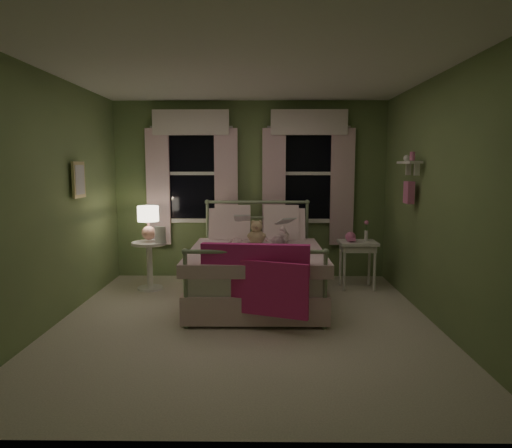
{
  "coord_description": "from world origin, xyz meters",
  "views": [
    {
      "loc": [
        0.17,
        -4.67,
        1.66
      ],
      "look_at": [
        0.11,
        0.5,
        1.0
      ],
      "focal_mm": 32.0,
      "sensor_mm": 36.0,
      "label": 1
    }
  ],
  "objects_px": {
    "child_left": "(235,224)",
    "nightstand_left": "(149,259)",
    "table_lamp": "(148,219)",
    "child_right": "(278,219)",
    "teddy_bear": "(257,234)",
    "bed": "(256,270)",
    "nightstand_right": "(358,249)"
  },
  "relations": [
    {
      "from": "child_right",
      "to": "nightstand_left",
      "type": "bearing_deg",
      "value": 5.03
    },
    {
      "from": "bed",
      "to": "nightstand_left",
      "type": "height_order",
      "value": "bed"
    },
    {
      "from": "bed",
      "to": "nightstand_right",
      "type": "height_order",
      "value": "bed"
    },
    {
      "from": "child_left",
      "to": "child_right",
      "type": "height_order",
      "value": "child_right"
    },
    {
      "from": "bed",
      "to": "nightstand_left",
      "type": "xyz_separation_m",
      "value": [
        -1.44,
        0.49,
        0.03
      ]
    },
    {
      "from": "bed",
      "to": "nightstand_right",
      "type": "distance_m",
      "value": 1.48
    },
    {
      "from": "child_left",
      "to": "child_right",
      "type": "distance_m",
      "value": 0.56
    },
    {
      "from": "child_left",
      "to": "nightstand_left",
      "type": "xyz_separation_m",
      "value": [
        -1.16,
        0.07,
        -0.48
      ]
    },
    {
      "from": "teddy_bear",
      "to": "table_lamp",
      "type": "distance_m",
      "value": 1.47
    },
    {
      "from": "nightstand_left",
      "to": "teddy_bear",
      "type": "bearing_deg",
      "value": -8.81
    },
    {
      "from": "child_right",
      "to": "table_lamp",
      "type": "xyz_separation_m",
      "value": [
        -1.72,
        0.07,
        -0.01
      ]
    },
    {
      "from": "teddy_bear",
      "to": "table_lamp",
      "type": "bearing_deg",
      "value": 171.19
    },
    {
      "from": "nightstand_right",
      "to": "nightstand_left",
      "type": "bearing_deg",
      "value": -178.46
    },
    {
      "from": "teddy_bear",
      "to": "child_right",
      "type": "bearing_deg",
      "value": 29.5
    },
    {
      "from": "bed",
      "to": "child_left",
      "type": "height_order",
      "value": "child_left"
    },
    {
      "from": "child_left",
      "to": "table_lamp",
      "type": "xyz_separation_m",
      "value": [
        -1.16,
        0.07,
        0.05
      ]
    },
    {
      "from": "table_lamp",
      "to": "child_left",
      "type": "bearing_deg",
      "value": -3.23
    },
    {
      "from": "table_lamp",
      "to": "child_right",
      "type": "bearing_deg",
      "value": -2.18
    },
    {
      "from": "child_right",
      "to": "table_lamp",
      "type": "bearing_deg",
      "value": 5.03
    },
    {
      "from": "child_left",
      "to": "child_right",
      "type": "xyz_separation_m",
      "value": [
        0.56,
        0.0,
        0.06
      ]
    },
    {
      "from": "teddy_bear",
      "to": "nightstand_left",
      "type": "xyz_separation_m",
      "value": [
        -1.44,
        0.22,
        -0.37
      ]
    },
    {
      "from": "teddy_bear",
      "to": "table_lamp",
      "type": "relative_size",
      "value": 0.72
    },
    {
      "from": "child_left",
      "to": "child_right",
      "type": "bearing_deg",
      "value": 179.07
    },
    {
      "from": "child_right",
      "to": "nightstand_left",
      "type": "relative_size",
      "value": 1.23
    },
    {
      "from": "nightstand_right",
      "to": "child_left",
      "type": "bearing_deg",
      "value": -175.09
    },
    {
      "from": "child_left",
      "to": "bed",
      "type": "bearing_deg",
      "value": 122.67
    },
    {
      "from": "bed",
      "to": "nightstand_left",
      "type": "bearing_deg",
      "value": 161.37
    },
    {
      "from": "bed",
      "to": "teddy_bear",
      "type": "distance_m",
      "value": 0.49
    },
    {
      "from": "bed",
      "to": "table_lamp",
      "type": "distance_m",
      "value": 1.63
    },
    {
      "from": "child_left",
      "to": "teddy_bear",
      "type": "relative_size",
      "value": 2.05
    },
    {
      "from": "table_lamp",
      "to": "nightstand_right",
      "type": "xyz_separation_m",
      "value": [
        2.81,
        0.08,
        -0.4
      ]
    },
    {
      "from": "nightstand_left",
      "to": "table_lamp",
      "type": "xyz_separation_m",
      "value": [
        0.0,
        -0.0,
        0.54
      ]
    }
  ]
}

